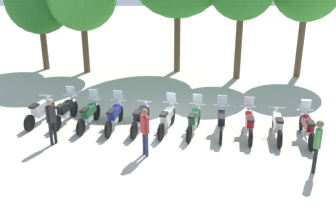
% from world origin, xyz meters
% --- Properties ---
extents(ground_plane, '(80.00, 80.00, 0.00)m').
position_xyz_m(ground_plane, '(0.00, 0.00, 0.00)').
color(ground_plane, '#BCB7A8').
extents(motorcycle_0, '(0.79, 2.15, 0.99)m').
position_xyz_m(motorcycle_0, '(-5.08, 0.87, 0.50)').
color(motorcycle_0, black).
rests_on(motorcycle_0, ground_plane).
extents(motorcycle_1, '(0.75, 2.16, 1.37)m').
position_xyz_m(motorcycle_1, '(-4.06, 0.86, 0.52)').
color(motorcycle_1, black).
rests_on(motorcycle_1, ground_plane).
extents(motorcycle_2, '(0.76, 2.16, 1.37)m').
position_xyz_m(motorcycle_2, '(-3.04, 0.47, 0.52)').
color(motorcycle_2, black).
rests_on(motorcycle_2, ground_plane).
extents(motorcycle_3, '(0.71, 2.18, 1.37)m').
position_xyz_m(motorcycle_3, '(-2.03, 0.31, 0.52)').
color(motorcycle_3, black).
rests_on(motorcycle_3, ground_plane).
extents(motorcycle_4, '(0.79, 2.15, 0.99)m').
position_xyz_m(motorcycle_4, '(-1.01, 0.17, 0.50)').
color(motorcycle_4, black).
rests_on(motorcycle_4, ground_plane).
extents(motorcycle_5, '(0.83, 2.13, 1.37)m').
position_xyz_m(motorcycle_5, '(0.01, 0.04, 0.52)').
color(motorcycle_5, black).
rests_on(motorcycle_5, ground_plane).
extents(motorcycle_6, '(0.82, 2.14, 1.37)m').
position_xyz_m(motorcycle_6, '(1.03, -0.11, 0.52)').
color(motorcycle_6, black).
rests_on(motorcycle_6, ground_plane).
extents(motorcycle_7, '(0.66, 2.18, 1.37)m').
position_xyz_m(motorcycle_7, '(2.04, -0.25, 0.52)').
color(motorcycle_7, black).
rests_on(motorcycle_7, ground_plane).
extents(motorcycle_8, '(0.65, 2.19, 1.37)m').
position_xyz_m(motorcycle_8, '(3.05, -0.41, 0.52)').
color(motorcycle_8, black).
rests_on(motorcycle_8, ground_plane).
extents(motorcycle_9, '(0.67, 2.18, 0.99)m').
position_xyz_m(motorcycle_9, '(4.07, -0.53, 0.50)').
color(motorcycle_9, black).
rests_on(motorcycle_9, ground_plane).
extents(motorcycle_10, '(0.63, 2.19, 1.37)m').
position_xyz_m(motorcycle_10, '(5.09, -0.75, 0.52)').
color(motorcycle_10, black).
rests_on(motorcycle_10, ground_plane).
extents(person_0, '(0.31, 0.37, 1.68)m').
position_xyz_m(person_0, '(-0.71, -1.89, 0.98)').
color(person_0, '#232D4C').
rests_on(person_0, ground_plane).
extents(person_1, '(0.29, 0.41, 1.74)m').
position_xyz_m(person_1, '(4.60, -2.98, 1.02)').
color(person_1, black).
rests_on(person_1, ground_plane).
extents(person_2, '(0.32, 0.36, 1.72)m').
position_xyz_m(person_2, '(-4.05, -1.04, 1.01)').
color(person_2, black).
rests_on(person_2, ground_plane).
extents(tree_0, '(3.77, 3.77, 5.86)m').
position_xyz_m(tree_0, '(-7.19, 8.92, 3.96)').
color(tree_0, brown).
rests_on(tree_0, ground_plane).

